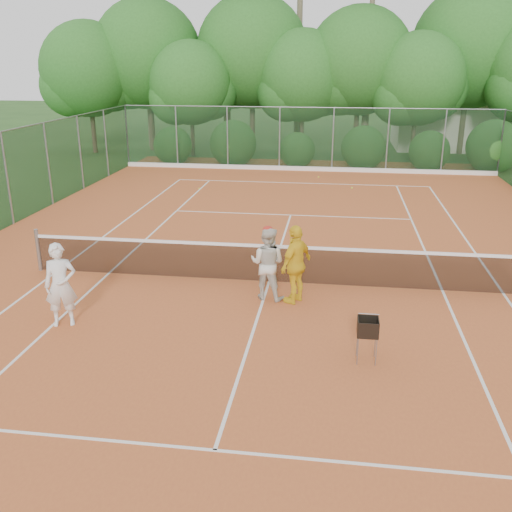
{
  "coord_description": "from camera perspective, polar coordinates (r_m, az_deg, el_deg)",
  "views": [
    {
      "loc": [
        1.49,
        -12.87,
        5.18
      ],
      "look_at": [
        -0.15,
        -1.2,
        1.1
      ],
      "focal_mm": 40.0,
      "sensor_mm": 36.0,
      "label": 1
    }
  ],
  "objects": [
    {
      "name": "ground",
      "position": [
        13.95,
        1.31,
        -2.7
      ],
      "size": [
        120.0,
        120.0,
        0.0
      ],
      "primitive_type": "plane",
      "color": "#25491A",
      "rests_on": "ground"
    },
    {
      "name": "tennis_net",
      "position": [
        13.76,
        1.33,
        -0.65
      ],
      "size": [
        11.97,
        0.1,
        1.1
      ],
      "color": "gray",
      "rests_on": "clay_court"
    },
    {
      "name": "ball_hopper",
      "position": [
        10.36,
        11.12,
        -7.07
      ],
      "size": [
        0.36,
        0.36,
        0.82
      ],
      "rotation": [
        0.0,
        0.0,
        -0.13
      ],
      "color": "gray",
      "rests_on": "clay_court"
    },
    {
      "name": "club_building",
      "position": [
        37.8,
        19.93,
        12.4
      ],
      "size": [
        8.0,
        5.0,
        3.0
      ],
      "primitive_type": "cube",
      "color": "beige",
      "rests_on": "ground"
    },
    {
      "name": "stray_ball_b",
      "position": [
        26.57,
        6.27,
        7.85
      ],
      "size": [
        0.07,
        0.07,
        0.07
      ],
      "primitive_type": "sphere",
      "color": "yellow",
      "rests_on": "clay_court"
    },
    {
      "name": "fence_back",
      "position": [
        28.14,
        5.03,
        11.55
      ],
      "size": [
        18.07,
        0.07,
        3.0
      ],
      "color": "#19381E",
      "rests_on": "clay_court"
    },
    {
      "name": "stray_ball_a",
      "position": [
        24.14,
        -5.71,
        6.74
      ],
      "size": [
        0.07,
        0.07,
        0.07
      ],
      "primitive_type": "sphere",
      "color": "gold",
      "rests_on": "clay_court"
    },
    {
      "name": "court_markings",
      "position": [
        13.94,
        1.31,
        -2.62
      ],
      "size": [
        11.03,
        23.83,
        0.01
      ],
      "color": "white",
      "rests_on": "clay_court"
    },
    {
      "name": "player_white",
      "position": [
        12.11,
        -18.95,
        -2.76
      ],
      "size": [
        0.74,
        0.61,
        1.73
      ],
      "primitive_type": "imported",
      "rotation": [
        0.0,
        0.0,
        0.37
      ],
      "color": "white",
      "rests_on": "clay_court"
    },
    {
      "name": "player_center_grp",
      "position": [
        12.74,
        1.16,
        -0.7
      ],
      "size": [
        0.94,
        0.8,
        1.7
      ],
      "color": "silver",
      "rests_on": "clay_court"
    },
    {
      "name": "tropical_treeline",
      "position": [
        33.09,
        8.38,
        18.79
      ],
      "size": [
        32.1,
        8.49,
        15.03
      ],
      "color": "brown",
      "rests_on": "ground"
    },
    {
      "name": "clay_court",
      "position": [
        13.94,
        1.31,
        -2.67
      ],
      "size": [
        18.0,
        36.0,
        0.02
      ],
      "primitive_type": "cube",
      "color": "#BF5D2C",
      "rests_on": "ground"
    },
    {
      "name": "stray_ball_c",
      "position": [
        24.49,
        9.58,
        6.74
      ],
      "size": [
        0.07,
        0.07,
        0.07
      ],
      "primitive_type": "sphere",
      "color": "#CDEF37",
      "rests_on": "clay_court"
    },
    {
      "name": "player_yellow",
      "position": [
        12.56,
        4.01,
        -0.82
      ],
      "size": [
        0.89,
        1.12,
        1.78
      ],
      "primitive_type": "imported",
      "rotation": [
        0.0,
        0.0,
        -2.08
      ],
      "color": "yellow",
      "rests_on": "clay_court"
    }
  ]
}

